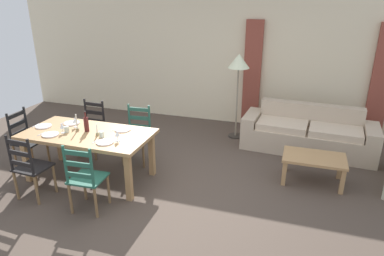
{
  "coord_description": "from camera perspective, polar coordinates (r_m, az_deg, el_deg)",
  "views": [
    {
      "loc": [
        1.68,
        -3.93,
        2.65
      ],
      "look_at": [
        0.17,
        0.74,
        0.75
      ],
      "focal_mm": 32.28,
      "sensor_mm": 36.0,
      "label": 1
    }
  ],
  "objects": [
    {
      "name": "ground_plane",
      "position": [
        5.03,
        -4.5,
        -10.81
      ],
      "size": [
        9.6,
        9.6,
        0.02
      ],
      "primitive_type": "cube",
      "color": "#4B3E35"
    },
    {
      "name": "wall_far",
      "position": [
        7.53,
        4.91,
        11.16
      ],
      "size": [
        9.6,
        0.16,
        2.7
      ],
      "primitive_type": "cube",
      "color": "beige",
      "rests_on": "ground_plane"
    },
    {
      "name": "curtain_panel_left",
      "position": [
        7.32,
        9.9,
        8.64
      ],
      "size": [
        0.35,
        0.08,
        2.2
      ],
      "primitive_type": "cube",
      "color": "brown",
      "rests_on": "ground_plane"
    },
    {
      "name": "curtain_panel_right",
      "position": [
        7.39,
        28.71,
        6.46
      ],
      "size": [
        0.35,
        0.08,
        2.2
      ],
      "primitive_type": "cube",
      "color": "brown",
      "rests_on": "ground_plane"
    },
    {
      "name": "dining_table",
      "position": [
        5.35,
        -16.82,
        -1.59
      ],
      "size": [
        1.9,
        0.96,
        0.75
      ],
      "color": "#AE8252",
      "rests_on": "ground_plane"
    },
    {
      "name": "dining_chair_near_left",
      "position": [
        5.18,
        -25.25,
        -5.84
      ],
      "size": [
        0.44,
        0.42,
        0.96
      ],
      "color": "black",
      "rests_on": "ground_plane"
    },
    {
      "name": "dining_chair_near_right",
      "position": [
        4.62,
        -17.18,
        -7.92
      ],
      "size": [
        0.44,
        0.42,
        0.96
      ],
      "color": "#235846",
      "rests_on": "ground_plane"
    },
    {
      "name": "dining_chair_far_left",
      "position": [
        6.25,
        -16.2,
        -0.05
      ],
      "size": [
        0.43,
        0.41,
        0.96
      ],
      "color": "black",
      "rests_on": "ground_plane"
    },
    {
      "name": "dining_chair_far_right",
      "position": [
        5.81,
        -9.01,
        -1.07
      ],
      "size": [
        0.45,
        0.43,
        0.96
      ],
      "color": "#265647",
      "rests_on": "ground_plane"
    },
    {
      "name": "dining_chair_head_west",
      "position": [
        6.16,
        -25.67,
        -1.68
      ],
      "size": [
        0.41,
        0.43,
        0.96
      ],
      "color": "black",
      "rests_on": "ground_plane"
    },
    {
      "name": "dinner_plate_near_left",
      "position": [
        5.4,
        -22.35,
        -1.0
      ],
      "size": [
        0.24,
        0.24,
        0.02
      ],
      "primitive_type": "cylinder",
      "color": "white",
      "rests_on": "dining_table"
    },
    {
      "name": "fork_near_left",
      "position": [
        5.5,
        -23.54,
        -0.87
      ],
      "size": [
        0.03,
        0.17,
        0.01
      ],
      "primitive_type": "cube",
      "rotation": [
        0.0,
        0.0,
        -0.07
      ],
      "color": "silver",
      "rests_on": "dining_table"
    },
    {
      "name": "dinner_plate_near_right",
      "position": [
        4.89,
        -14.19,
        -2.29
      ],
      "size": [
        0.24,
        0.24,
        0.02
      ],
      "primitive_type": "cylinder",
      "color": "white",
      "rests_on": "dining_table"
    },
    {
      "name": "fork_near_right",
      "position": [
        4.97,
        -15.65,
        -2.13
      ],
      "size": [
        0.02,
        0.17,
        0.01
      ],
      "primitive_type": "cube",
      "rotation": [
        0.0,
        0.0,
        0.0
      ],
      "color": "silver",
      "rests_on": "dining_table"
    },
    {
      "name": "dinner_plate_far_left",
      "position": [
        5.76,
        -19.24,
        0.77
      ],
      "size": [
        0.24,
        0.24,
        0.02
      ],
      "primitive_type": "cylinder",
      "color": "white",
      "rests_on": "dining_table"
    },
    {
      "name": "fork_far_left",
      "position": [
        5.85,
        -20.42,
        0.87
      ],
      "size": [
        0.02,
        0.17,
        0.01
      ],
      "primitive_type": "cube",
      "rotation": [
        0.0,
        0.0,
        -0.01
      ],
      "color": "silver",
      "rests_on": "dining_table"
    },
    {
      "name": "dinner_plate_far_right",
      "position": [
        5.28,
        -11.38,
        -0.25
      ],
      "size": [
        0.24,
        0.24,
        0.02
      ],
      "primitive_type": "cylinder",
      "color": "white",
      "rests_on": "dining_table"
    },
    {
      "name": "fork_far_right",
      "position": [
        5.35,
        -12.78,
        -0.13
      ],
      "size": [
        0.02,
        0.17,
        0.01
      ],
      "primitive_type": "cube",
      "rotation": [
        0.0,
        0.0,
        0.0
      ],
      "color": "silver",
      "rests_on": "dining_table"
    },
    {
      "name": "dinner_plate_head_west",
      "position": [
        5.78,
        -23.32,
        0.28
      ],
      "size": [
        0.24,
        0.24,
        0.02
      ],
      "primitive_type": "cylinder",
      "color": "white",
      "rests_on": "dining_table"
    },
    {
      "name": "fork_head_west",
      "position": [
        5.88,
        -24.42,
        0.38
      ],
      "size": [
        0.03,
        0.17,
        0.01
      ],
      "primitive_type": "cube",
      "rotation": [
        0.0,
        0.0,
        0.1
      ],
      "color": "silver",
      "rests_on": "dining_table"
    },
    {
      "name": "wine_bottle",
      "position": [
        5.33,
        -17.07,
        0.65
      ],
      "size": [
        0.07,
        0.07,
        0.32
      ],
      "color": "#471919",
      "rests_on": "dining_table"
    },
    {
      "name": "wine_glass_near_left",
      "position": [
        5.38,
        -20.68,
        0.31
      ],
      "size": [
        0.06,
        0.06,
        0.16
      ],
      "color": "white",
      "rests_on": "dining_table"
    },
    {
      "name": "wine_glass_near_right",
      "position": [
        4.86,
        -12.26,
        -0.93
      ],
      "size": [
        0.06,
        0.06,
        0.16
      ],
      "color": "white",
      "rests_on": "dining_table"
    },
    {
      "name": "wine_glass_far_left",
      "position": [
        5.55,
        -18.8,
        1.2
      ],
      "size": [
        0.06,
        0.06,
        0.16
      ],
      "color": "white",
      "rests_on": "dining_table"
    },
    {
      "name": "coffee_cup_primary",
      "position": [
        5.07,
        -14.72,
        -1.02
      ],
      "size": [
        0.07,
        0.07,
        0.09
      ],
      "primitive_type": "cylinder",
      "color": "silver",
      "rests_on": "dining_table"
    },
    {
      "name": "coffee_cup_secondary",
      "position": [
        5.41,
        -20.01,
        -0.2
      ],
      "size": [
        0.07,
        0.07,
        0.09
      ],
      "primitive_type": "cylinder",
      "color": "silver",
      "rests_on": "dining_table"
    },
    {
      "name": "candle_tall",
      "position": [
        5.41,
        -18.45,
        0.32
      ],
      "size": [
        0.05,
        0.05,
        0.26
      ],
      "color": "#998C66",
      "rests_on": "dining_table"
    },
    {
      "name": "candle_short",
      "position": [
        5.16,
        -15.38,
        -0.68
      ],
      "size": [
        0.05,
        0.05,
        0.17
      ],
      "color": "#998C66",
      "rests_on": "dining_table"
    },
    {
      "name": "couch",
      "position": [
        6.58,
        18.58,
        -0.98
      ],
      "size": [
        2.33,
        0.95,
        0.8
      ],
      "color": "#BEA88E",
      "rests_on": "ground_plane"
    },
    {
      "name": "coffee_table",
      "position": [
        5.44,
        19.5,
        -5.08
      ],
      "size": [
        0.9,
        0.56,
        0.42
      ],
      "color": "#AE8252",
      "rests_on": "ground_plane"
    },
    {
      "name": "standing_lamp",
      "position": [
        6.55,
        7.73,
        10.07
      ],
      "size": [
        0.4,
        0.4,
        1.64
      ],
      "color": "#332D28",
      "rests_on": "ground_plane"
    }
  ]
}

